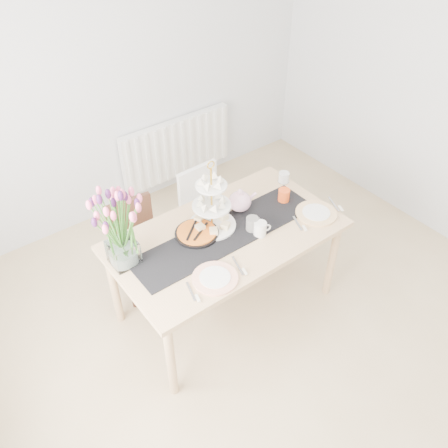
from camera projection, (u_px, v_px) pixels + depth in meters
room_shell at (309, 209)px, 2.59m from camera, size 4.50×4.50×4.50m
radiator at (177, 148)px, 4.70m from camera, size 1.20×0.08×0.60m
dining_table at (227, 242)px, 3.31m from camera, size 1.60×0.90×0.75m
chair_brown at (137, 239)px, 3.69m from camera, size 0.43×0.43×0.75m
chair_white at (205, 205)px, 4.01m from camera, size 0.41×0.41×0.77m
table_runner at (227, 233)px, 3.26m from camera, size 1.40×0.35×0.01m
tulip_vase at (117, 221)px, 2.83m from camera, size 0.63×0.63×0.53m
cake_stand at (212, 211)px, 3.23m from camera, size 0.33×0.33×0.49m
teapot at (240, 201)px, 3.41m from camera, size 0.30×0.27×0.17m
cream_jug at (284, 177)px, 3.71m from camera, size 0.11×0.11×0.08m
tart_tin at (197, 233)px, 3.24m from camera, size 0.30×0.30×0.04m
mug_grey at (252, 224)px, 3.26m from camera, size 0.10×0.10×0.10m
mug_white at (260, 229)px, 3.22m from camera, size 0.11×0.11×0.10m
mug_orange at (284, 195)px, 3.51m from camera, size 0.12×0.12×0.10m
plate_left at (215, 278)px, 2.93m from camera, size 0.36×0.36×0.02m
plate_right at (316, 213)px, 3.42m from camera, size 0.39×0.39×0.02m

